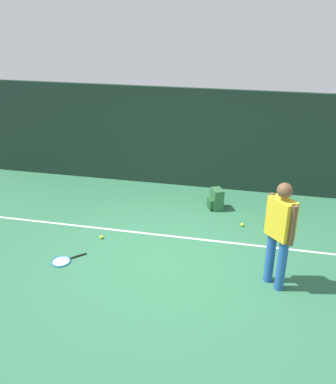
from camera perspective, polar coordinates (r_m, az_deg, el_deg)
ground_plane at (r=7.33m, az=-0.67°, el=-8.40°), size 12.00×12.00×0.00m
back_fence at (r=9.53m, az=3.34°, el=7.16°), size 10.00×0.10×2.26m
court_line at (r=7.85m, az=0.34°, el=-5.97°), size 9.00×0.05×0.00m
tennis_player at (r=6.33m, az=14.84°, el=-4.93°), size 0.43×0.44×1.70m
tennis_racket at (r=7.36m, az=-14.04°, el=-9.00°), size 0.56×0.55×0.03m
backpack at (r=8.79m, az=6.52°, el=-1.01°), size 0.37×0.36×0.44m
tennis_ball_near_player at (r=8.28m, az=9.97°, el=-4.37°), size 0.07×0.07×0.07m
tennis_ball_by_fence at (r=7.85m, az=-8.98°, el=-6.02°), size 0.07×0.07×0.07m
tennis_ball_mid_court at (r=9.42m, az=6.46°, el=-0.36°), size 0.07×0.07×0.07m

